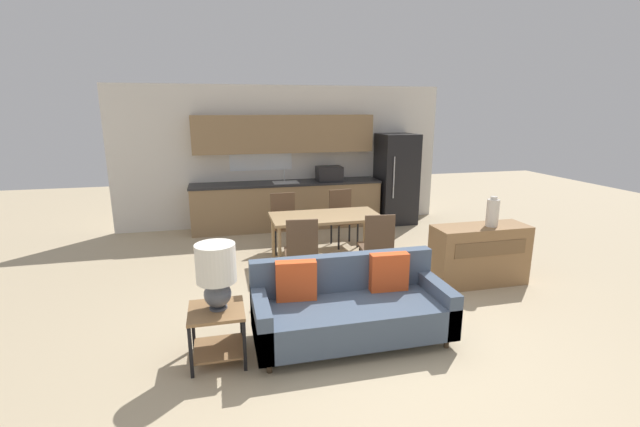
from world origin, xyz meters
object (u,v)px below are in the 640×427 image
side_table (217,326)px  dining_chair_near_right (377,244)px  couch (350,307)px  dining_chair_near_left (301,249)px  dining_chair_far_left (284,220)px  dining_table (326,219)px  table_lamp (216,271)px  vase (493,212)px  credenza (479,255)px  dining_chair_far_right (343,215)px  refrigerator (396,179)px

side_table → dining_chair_near_right: (2.10, 1.47, 0.17)m
couch → dining_chair_near_left: bearing=98.9°
couch → dining_chair_far_left: size_ratio=2.07×
side_table → dining_chair_near_left: bearing=54.0°
couch → dining_table: bearing=82.0°
dining_table → dining_chair_near_right: dining_chair_near_right is taller
table_lamp → vase: size_ratio=1.56×
couch → dining_chair_near_left: 1.41m
credenza → dining_chair_near_right: bearing=161.3°
vase → dining_chair_far_right: bearing=123.8°
table_lamp → dining_chair_far_right: bearing=55.8°
dining_table → couch: couch is taller
dining_chair_far_right → side_table: bearing=-130.6°
table_lamp → side_table: bearing=-154.5°
dining_table → dining_chair_near_left: 0.95m
dining_chair_far_left → table_lamp: bearing=-108.0°
table_lamp → dining_chair_far_right: size_ratio=0.66×
vase → table_lamp: bearing=-164.0°
couch → side_table: couch is taller
dining_table → credenza: (1.78, -1.22, -0.28)m
credenza → dining_chair_far_right: (-1.27, 2.03, 0.11)m
couch → credenza: 2.29m
dining_chair_near_left → side_table: bearing=59.8°
dining_chair_near_left → dining_chair_near_right: size_ratio=1.00×
side_table → refrigerator: bearing=50.1°
refrigerator → dining_table: 2.82m
refrigerator → dining_chair_near_left: 3.75m
couch → vase: vase is taller
dining_chair_near_left → dining_chair_near_right: same height
dining_chair_near_right → dining_chair_far_left: bearing=-50.6°
dining_chair_near_left → dining_chair_far_right: same height
refrigerator → dining_chair_far_right: 1.92m
dining_table → table_lamp: size_ratio=2.63×
dining_chair_near_left → dining_chair_far_left: 1.52m
dining_table → table_lamp: (-1.58, -2.25, 0.20)m
table_lamp → dining_chair_near_left: size_ratio=0.66×
dining_chair_near_left → dining_chair_far_right: 1.90m
dining_chair_near_right → table_lamp: bearing=40.8°
couch → table_lamp: 1.38m
vase → dining_chair_near_right: (-1.39, 0.46, -0.46)m
couch → vase: size_ratio=4.94×
couch → dining_chair_far_left: dining_chair_far_left is taller
dining_chair_near_left → dining_chair_far_left: same height
vase → side_table: bearing=-163.9°
refrigerator → dining_table: size_ratio=1.11×
refrigerator → dining_chair_far_left: 2.81m
dining_table → table_lamp: 2.76m
dining_chair_far_left → dining_chair_near_left: bearing=-88.8°
refrigerator → vase: size_ratio=4.56×
side_table → dining_chair_far_right: 3.73m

